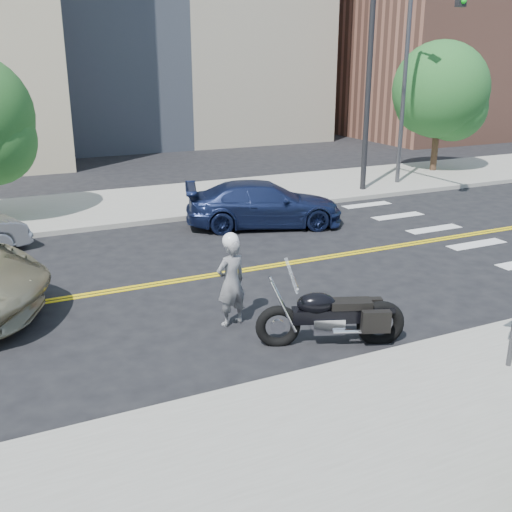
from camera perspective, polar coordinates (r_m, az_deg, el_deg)
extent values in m
plane|color=black|center=(13.54, -10.48, -2.82)|extent=(120.00, 120.00, 0.00)
cube|color=#9E9B91|center=(7.40, 6.29, -21.58)|extent=(60.00, 5.00, 0.15)
cube|color=#9E9B91|center=(20.57, -16.06, 4.27)|extent=(60.00, 5.00, 0.15)
cube|color=#8C5947|center=(43.47, 17.65, 19.06)|extent=(14.00, 12.00, 12.00)
cylinder|color=#4C4C51|center=(24.10, 13.99, 16.21)|extent=(0.16, 0.16, 8.00)
cylinder|color=black|center=(22.52, 10.61, 15.05)|extent=(0.20, 0.20, 7.00)
imported|color=#B9B8BE|center=(11.15, -2.38, -2.50)|extent=(0.69, 0.53, 1.70)
sphere|color=white|center=(10.89, -2.44, 1.47)|extent=(0.31, 0.31, 0.31)
imported|color=navy|center=(17.93, 0.76, 4.97)|extent=(5.01, 3.24, 1.35)
cylinder|color=#382619|center=(27.41, 16.89, 12.24)|extent=(0.28, 0.28, 4.56)
sphere|color=#1D5C1F|center=(27.33, 17.14, 14.90)|extent=(4.03, 4.03, 4.03)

